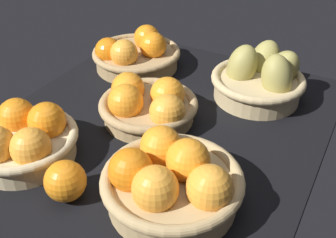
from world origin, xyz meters
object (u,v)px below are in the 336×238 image
basket_far_left (23,139)px  basket_near_right_pears (261,78)px  basket_center (148,104)px  loose_orange_front_gap (65,181)px  basket_near_left (171,181)px  basket_far_right (136,54)px

basket_far_left → basket_near_right_pears: basket_near_right_pears is taller
basket_center → loose_orange_front_gap: (-29.09, -0.22, -0.17)cm
loose_orange_front_gap → basket_near_right_pears: bearing=-20.5°
basket_far_left → loose_orange_front_gap: basket_far_left is taller
basket_near_left → loose_orange_front_gap: (-8.11, 17.29, -1.21)cm
basket_near_left → loose_orange_front_gap: bearing=115.1°
basket_near_left → basket_near_right_pears: size_ratio=1.00×
basket_far_left → basket_center: basket_far_left is taller
basket_far_right → basket_far_left: bearing=-177.4°
basket_near_right_pears → loose_orange_front_gap: basket_near_right_pears is taller
basket_near_left → loose_orange_front_gap: 19.14cm
basket_far_left → loose_orange_front_gap: bearing=-108.0°
basket_near_left → basket_far_left: (-3.25, 32.30, -0.55)cm
basket_far_left → basket_near_right_pears: bearing=-36.2°
basket_near_left → basket_far_right: bearing=39.2°
basket_center → loose_orange_front_gap: 29.09cm
basket_near_left → basket_far_right: basket_near_left is taller
loose_orange_front_gap → basket_far_left: bearing=72.0°
basket_near_left → basket_far_right: (42.11, 34.35, -0.88)cm
basket_near_left → basket_center: 27.34cm
basket_center → loose_orange_front_gap: size_ratio=3.01×
basket_near_left → basket_near_right_pears: (43.67, -2.08, 0.04)cm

